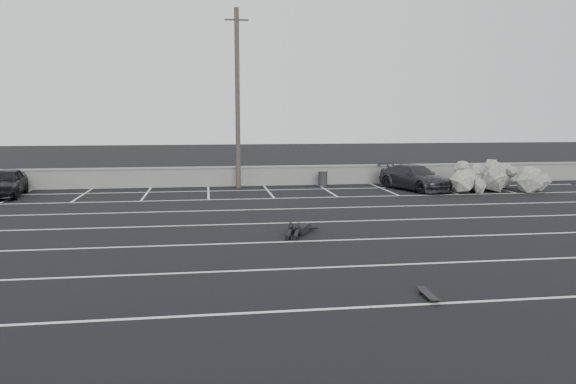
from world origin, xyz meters
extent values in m
plane|color=black|center=(0.00, 0.00, 0.00)|extent=(120.00, 120.00, 0.00)
cube|color=gray|center=(0.00, 14.00, 0.50)|extent=(50.00, 0.35, 1.00)
cube|color=gray|center=(0.00, 14.00, 1.02)|extent=(50.00, 0.45, 0.08)
cube|color=silver|center=(0.00, -6.00, 0.00)|extent=(36.00, 0.10, 0.01)
cube|color=silver|center=(0.00, -3.00, 0.00)|extent=(36.00, 0.10, 0.01)
cube|color=silver|center=(0.00, 0.00, 0.00)|extent=(36.00, 0.10, 0.01)
cube|color=silver|center=(0.00, 3.00, 0.00)|extent=(36.00, 0.10, 0.01)
cube|color=silver|center=(0.00, 6.00, 0.00)|extent=(36.00, 0.10, 0.01)
cube|color=silver|center=(0.00, 9.00, 0.00)|extent=(36.00, 0.10, 0.01)
cube|color=silver|center=(0.00, 12.00, 0.00)|extent=(36.00, 0.10, 0.01)
cube|color=silver|center=(-11.00, 11.50, 0.00)|extent=(0.10, 5.00, 0.01)
cube|color=silver|center=(-8.00, 11.50, 0.00)|extent=(0.10, 5.00, 0.01)
cube|color=silver|center=(-5.00, 11.50, 0.00)|extent=(0.10, 5.00, 0.01)
cube|color=silver|center=(-2.00, 11.50, 0.00)|extent=(0.10, 5.00, 0.01)
cube|color=silver|center=(1.00, 11.50, 0.00)|extent=(0.10, 5.00, 0.01)
cube|color=silver|center=(4.00, 11.50, 0.00)|extent=(0.10, 5.00, 0.01)
cube|color=silver|center=(7.00, 11.50, 0.00)|extent=(0.10, 5.00, 0.01)
cube|color=silver|center=(10.00, 11.50, 0.00)|extent=(0.10, 5.00, 0.01)
cube|color=silver|center=(13.00, 11.50, 0.00)|extent=(0.10, 5.00, 0.01)
imported|color=black|center=(-11.47, 11.42, 0.68)|extent=(2.01, 4.11, 1.35)
imported|color=#232329|center=(8.50, 10.99, 0.64)|extent=(3.17, 4.76, 1.28)
cylinder|color=#4C4238|center=(-0.41, 13.20, 4.62)|extent=(0.25, 0.25, 9.24)
cube|color=#4C4238|center=(-0.41, 13.20, 8.63)|extent=(1.23, 0.08, 0.08)
cylinder|color=#292A2C|center=(4.12, 13.07, 0.38)|extent=(0.59, 0.59, 0.77)
cylinder|color=#292A2C|center=(4.12, 13.07, 0.78)|extent=(0.65, 0.65, 0.04)
cube|color=black|center=(2.45, -5.65, 0.08)|extent=(0.22, 0.76, 0.02)
cube|color=#292A2C|center=(2.46, -5.40, 0.05)|extent=(0.16, 0.05, 0.04)
cube|color=#292A2C|center=(2.44, -5.90, 0.05)|extent=(0.16, 0.05, 0.04)
cylinder|color=black|center=(2.37, -5.39, 0.03)|extent=(0.03, 0.05, 0.05)
cylinder|color=black|center=(2.55, -5.40, 0.03)|extent=(0.03, 0.05, 0.05)
cylinder|color=black|center=(2.35, -5.89, 0.03)|extent=(0.03, 0.05, 0.05)
cylinder|color=black|center=(2.53, -5.90, 0.03)|extent=(0.03, 0.05, 0.05)
camera|label=1|loc=(-2.06, -16.35, 3.75)|focal=35.00mm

